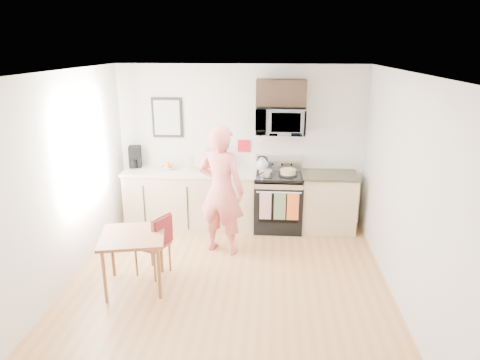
# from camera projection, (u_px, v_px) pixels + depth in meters

# --- Properties ---
(floor) EXTENTS (4.60, 4.60, 0.00)m
(floor) POSITION_uv_depth(u_px,v_px,m) (227.00, 292.00, 5.22)
(floor) COLOR #AD7343
(floor) RESTS_ON ground
(back_wall) EXTENTS (4.00, 0.04, 2.60)m
(back_wall) POSITION_uv_depth(u_px,v_px,m) (241.00, 146.00, 7.01)
(back_wall) COLOR silver
(back_wall) RESTS_ON floor
(front_wall) EXTENTS (4.00, 0.04, 2.60)m
(front_wall) POSITION_uv_depth(u_px,v_px,m) (185.00, 313.00, 2.64)
(front_wall) COLOR silver
(front_wall) RESTS_ON floor
(left_wall) EXTENTS (0.04, 4.60, 2.60)m
(left_wall) POSITION_uv_depth(u_px,v_px,m) (55.00, 187.00, 4.97)
(left_wall) COLOR silver
(left_wall) RESTS_ON floor
(right_wall) EXTENTS (0.04, 4.60, 2.60)m
(right_wall) POSITION_uv_depth(u_px,v_px,m) (407.00, 196.00, 4.68)
(right_wall) COLOR silver
(right_wall) RESTS_ON floor
(ceiling) EXTENTS (4.00, 4.60, 0.04)m
(ceiling) POSITION_uv_depth(u_px,v_px,m) (224.00, 73.00, 4.43)
(ceiling) COLOR white
(ceiling) RESTS_ON back_wall
(window) EXTENTS (0.06, 1.40, 1.50)m
(window) POSITION_uv_depth(u_px,v_px,m) (85.00, 150.00, 5.65)
(window) COLOR silver
(window) RESTS_ON left_wall
(cabinet_left) EXTENTS (2.10, 0.60, 0.90)m
(cabinet_left) POSITION_uv_depth(u_px,v_px,m) (191.00, 199.00, 7.04)
(cabinet_left) COLOR #CCB383
(cabinet_left) RESTS_ON floor
(countertop_left) EXTENTS (2.14, 0.64, 0.04)m
(countertop_left) POSITION_uv_depth(u_px,v_px,m) (190.00, 172.00, 6.90)
(countertop_left) COLOR silver
(countertop_left) RESTS_ON cabinet_left
(cabinet_right) EXTENTS (0.84, 0.60, 0.90)m
(cabinet_right) POSITION_uv_depth(u_px,v_px,m) (328.00, 203.00, 6.88)
(cabinet_right) COLOR #CCB383
(cabinet_right) RESTS_ON floor
(countertop_right) EXTENTS (0.88, 0.64, 0.04)m
(countertop_right) POSITION_uv_depth(u_px,v_px,m) (330.00, 175.00, 6.74)
(countertop_right) COLOR black
(countertop_right) RESTS_ON cabinet_right
(range) EXTENTS (0.76, 0.70, 1.16)m
(range) POSITION_uv_depth(u_px,v_px,m) (278.00, 203.00, 6.92)
(range) COLOR black
(range) RESTS_ON floor
(microwave) EXTENTS (0.76, 0.51, 0.42)m
(microwave) POSITION_uv_depth(u_px,v_px,m) (280.00, 120.00, 6.62)
(microwave) COLOR silver
(microwave) RESTS_ON back_wall
(upper_cabinet) EXTENTS (0.76, 0.35, 0.40)m
(upper_cabinet) POSITION_uv_depth(u_px,v_px,m) (281.00, 93.00, 6.53)
(upper_cabinet) COLOR black
(upper_cabinet) RESTS_ON back_wall
(wall_art) EXTENTS (0.50, 0.04, 0.65)m
(wall_art) POSITION_uv_depth(u_px,v_px,m) (167.00, 118.00, 6.94)
(wall_art) COLOR black
(wall_art) RESTS_ON back_wall
(wall_trivet) EXTENTS (0.20, 0.02, 0.20)m
(wall_trivet) POSITION_uv_depth(u_px,v_px,m) (244.00, 146.00, 6.99)
(wall_trivet) COLOR red
(wall_trivet) RESTS_ON back_wall
(person) EXTENTS (0.78, 0.63, 1.86)m
(person) POSITION_uv_depth(u_px,v_px,m) (221.00, 190.00, 5.99)
(person) COLOR #C83740
(person) RESTS_ON floor
(dining_table) EXTENTS (0.78, 0.78, 0.70)m
(dining_table) POSITION_uv_depth(u_px,v_px,m) (133.00, 241.00, 5.15)
(dining_table) COLOR brown
(dining_table) RESTS_ON floor
(chair) EXTENTS (0.50, 0.48, 0.85)m
(chair) POSITION_uv_depth(u_px,v_px,m) (159.00, 237.00, 5.42)
(chair) COLOR brown
(chair) RESTS_ON floor
(knife_block) EXTENTS (0.12, 0.16, 0.24)m
(knife_block) POSITION_uv_depth(u_px,v_px,m) (225.00, 161.00, 6.99)
(knife_block) COLOR brown
(knife_block) RESTS_ON countertop_left
(utensil_crock) EXTENTS (0.12, 0.12, 0.36)m
(utensil_crock) POSITION_uv_depth(u_px,v_px,m) (208.00, 159.00, 7.04)
(utensil_crock) COLOR red
(utensil_crock) RESTS_ON countertop_left
(fruit_bowl) EXTENTS (0.30, 0.30, 0.11)m
(fruit_bowl) POSITION_uv_depth(u_px,v_px,m) (169.00, 167.00, 6.97)
(fruit_bowl) COLOR silver
(fruit_bowl) RESTS_ON countertop_left
(milk_carton) EXTENTS (0.11, 0.11, 0.22)m
(milk_carton) POSITION_uv_depth(u_px,v_px,m) (192.00, 164.00, 6.87)
(milk_carton) COLOR tan
(milk_carton) RESTS_ON countertop_left
(coffee_maker) EXTENTS (0.24, 0.31, 0.34)m
(coffee_maker) POSITION_uv_depth(u_px,v_px,m) (135.00, 157.00, 7.07)
(coffee_maker) COLOR black
(coffee_maker) RESTS_ON countertop_left
(bread_bag) EXTENTS (0.27, 0.14, 0.10)m
(bread_bag) POSITION_uv_depth(u_px,v_px,m) (214.00, 172.00, 6.64)
(bread_bag) COLOR #E4AD77
(bread_bag) RESTS_ON countertop_left
(cake) EXTENTS (0.29, 0.29, 0.10)m
(cake) POSITION_uv_depth(u_px,v_px,m) (288.00, 172.00, 6.70)
(cake) COLOR black
(cake) RESTS_ON range
(kettle) EXTENTS (0.20, 0.20, 0.26)m
(kettle) POSITION_uv_depth(u_px,v_px,m) (262.00, 164.00, 6.90)
(kettle) COLOR silver
(kettle) RESTS_ON range
(pot) EXTENTS (0.20, 0.33, 0.10)m
(pot) POSITION_uv_depth(u_px,v_px,m) (265.00, 173.00, 6.63)
(pot) COLOR silver
(pot) RESTS_ON range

